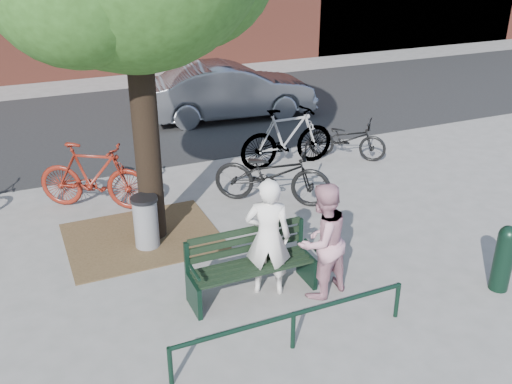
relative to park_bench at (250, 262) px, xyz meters
name	(u,v)px	position (x,y,z in m)	size (l,w,h in m)	color
ground	(253,294)	(0.00, -0.08, -0.48)	(90.00, 90.00, 0.00)	gray
dirt_pit	(143,237)	(-1.00, 2.12, -0.47)	(2.40, 2.00, 0.02)	brown
road	(123,123)	(0.00, 8.42, -0.47)	(40.00, 7.00, 0.01)	black
park_bench	(250,262)	(0.00, 0.00, 0.00)	(1.74, 0.54, 0.97)	black
guard_railing	(293,320)	(0.00, -1.28, -0.08)	(3.06, 0.06, 0.51)	black
person_left	(268,237)	(0.23, -0.07, 0.37)	(0.62, 0.40, 1.69)	silver
person_right	(322,241)	(0.86, -0.41, 0.34)	(0.79, 0.62, 1.63)	#B97F8E
bollard	(504,256)	(3.20, -1.33, 0.05)	(0.26, 0.26, 0.98)	black
litter_bin	(146,222)	(-0.99, 1.81, -0.04)	(0.42, 0.42, 0.86)	gray
bicycle_b	(93,176)	(-1.48, 3.58, 0.13)	(0.57, 2.04, 1.22)	#61170D
bicycle_c	(272,174)	(1.51, 2.48, 0.09)	(0.75, 2.15, 1.13)	black
bicycle_d	(287,137)	(2.57, 3.99, 0.16)	(0.60, 2.12, 1.27)	gray
bicycle_e	(347,139)	(3.97, 3.87, -0.03)	(0.59, 1.71, 0.90)	black
parked_car	(230,91)	(2.76, 7.71, 0.25)	(1.55, 4.44, 1.46)	slate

